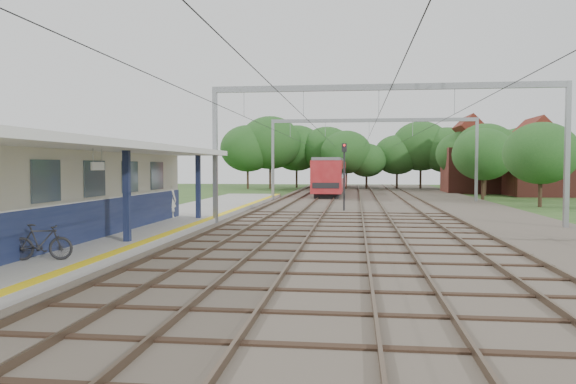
{
  "coord_description": "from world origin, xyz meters",
  "views": [
    {
      "loc": [
        2.1,
        -12.87,
        3.0
      ],
      "look_at": [
        -1.54,
        17.22,
        1.6
      ],
      "focal_mm": 35.0,
      "sensor_mm": 36.0,
      "label": 1
    }
  ],
  "objects_px": {
    "bicycle": "(41,242)",
    "signal_post": "(344,168)",
    "person": "(170,200)",
    "train": "(334,174)"
  },
  "relations": [
    {
      "from": "bicycle",
      "to": "signal_post",
      "type": "bearing_deg",
      "value": -33.5
    },
    {
      "from": "bicycle",
      "to": "signal_post",
      "type": "height_order",
      "value": "signal_post"
    },
    {
      "from": "person",
      "to": "train",
      "type": "xyz_separation_m",
      "value": [
        6.89,
        38.49,
        0.81
      ]
    },
    {
      "from": "bicycle",
      "to": "signal_post",
      "type": "distance_m",
      "value": 23.49
    },
    {
      "from": "bicycle",
      "to": "train",
      "type": "height_order",
      "value": "train"
    },
    {
      "from": "person",
      "to": "bicycle",
      "type": "xyz_separation_m",
      "value": [
        0.71,
        -13.13,
        -0.38
      ]
    },
    {
      "from": "person",
      "to": "train",
      "type": "bearing_deg",
      "value": -94.44
    },
    {
      "from": "train",
      "to": "person",
      "type": "bearing_deg",
      "value": -100.15
    },
    {
      "from": "person",
      "to": "train",
      "type": "height_order",
      "value": "train"
    },
    {
      "from": "signal_post",
      "to": "person",
      "type": "bearing_deg",
      "value": -127.56
    }
  ]
}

